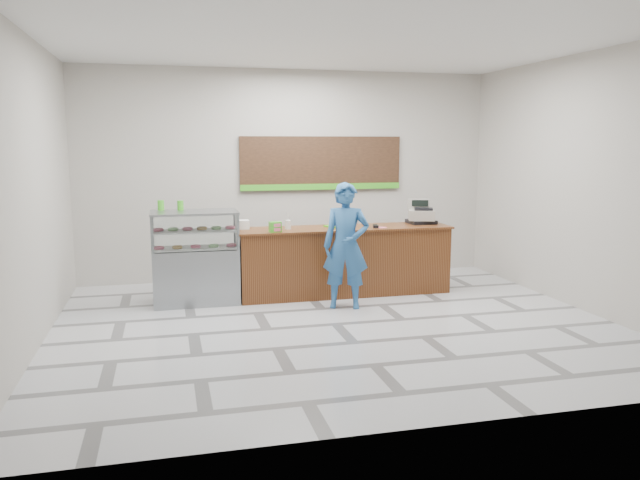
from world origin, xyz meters
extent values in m
plane|color=#BCBCC1|center=(0.00, 0.00, 0.00)|extent=(7.00, 7.00, 0.00)
plane|color=#B4AEA5|center=(0.00, 3.00, 1.75)|extent=(7.00, 0.00, 7.00)
plane|color=silver|center=(0.00, 0.00, 3.50)|extent=(7.00, 7.00, 0.00)
cube|color=brown|center=(0.55, 1.55, 0.50)|extent=(3.20, 0.70, 1.00)
cube|color=brown|center=(0.55, 1.55, 1.01)|extent=(3.26, 0.76, 0.03)
cube|color=gray|center=(-1.67, 1.55, 0.40)|extent=(1.20, 0.70, 0.80)
cube|color=white|center=(-1.67, 1.55, 1.05)|extent=(1.20, 0.70, 0.50)
cube|color=gray|center=(-1.67, 1.55, 1.31)|extent=(1.22, 0.72, 0.03)
cube|color=silver|center=(-1.67, 1.55, 0.82)|extent=(1.14, 0.64, 0.02)
cube|color=silver|center=(-1.67, 1.55, 1.06)|extent=(1.14, 0.64, 0.02)
torus|color=#DE5C7A|center=(-2.17, 1.45, 0.85)|extent=(0.15, 0.15, 0.05)
torus|color=#B4863C|center=(-1.92, 1.45, 0.85)|extent=(0.15, 0.15, 0.05)
torus|color=#DE5C7A|center=(-1.67, 1.45, 0.85)|extent=(0.15, 0.15, 0.05)
torus|color=#91D57F|center=(-1.42, 1.45, 0.85)|extent=(0.15, 0.15, 0.05)
torus|color=#DE5C7A|center=(-1.17, 1.45, 0.85)|extent=(0.15, 0.15, 0.05)
torus|color=#DE5C7A|center=(-2.17, 1.60, 1.09)|extent=(0.15, 0.15, 0.05)
torus|color=#91D57F|center=(-1.97, 1.60, 1.09)|extent=(0.15, 0.15, 0.05)
torus|color=#DE5C7A|center=(-1.77, 1.60, 1.09)|extent=(0.15, 0.15, 0.05)
torus|color=#B4863C|center=(-1.57, 1.60, 1.09)|extent=(0.15, 0.15, 0.05)
torus|color=#91D57F|center=(-1.37, 1.60, 1.09)|extent=(0.15, 0.15, 0.05)
torus|color=#DE5C7A|center=(-1.17, 1.60, 1.09)|extent=(0.15, 0.15, 0.05)
cube|color=black|center=(0.55, 2.96, 1.95)|extent=(2.80, 0.05, 0.90)
cube|color=green|center=(0.55, 2.93, 1.55)|extent=(2.80, 0.02, 0.10)
cube|color=black|center=(1.85, 1.69, 1.06)|extent=(0.40, 0.40, 0.06)
cube|color=gray|center=(1.85, 1.69, 1.17)|extent=(0.51, 0.52, 0.16)
cube|color=black|center=(1.85, 1.61, 1.27)|extent=(0.33, 0.28, 0.04)
cube|color=gray|center=(1.85, 1.80, 1.33)|extent=(0.35, 0.21, 0.16)
cube|color=black|center=(1.85, 1.75, 1.35)|extent=(0.25, 0.10, 0.10)
cube|color=black|center=(1.00, 1.39, 1.05)|extent=(0.11, 0.17, 0.04)
cube|color=#3DC70D|center=(0.48, 1.64, 1.04)|extent=(0.44, 0.37, 0.02)
cube|color=white|center=(0.51, 1.64, 1.05)|extent=(0.31, 0.26, 0.00)
cube|color=white|center=(-0.95, 1.72, 1.10)|extent=(0.16, 0.16, 0.13)
cylinder|color=silver|center=(-0.32, 1.54, 1.10)|extent=(0.09, 0.09, 0.13)
cube|color=green|center=(-0.55, 1.29, 1.10)|extent=(0.18, 0.13, 0.15)
cylinder|color=#DE5C7A|center=(1.09, 1.36, 1.03)|extent=(0.15, 0.15, 0.00)
cylinder|color=green|center=(-2.13, 1.81, 1.40)|extent=(0.09, 0.09, 0.14)
cylinder|color=green|center=(-1.85, 1.77, 1.40)|extent=(0.09, 0.09, 0.14)
imported|color=#275B95|center=(0.36, 0.78, 0.88)|extent=(0.74, 0.60, 1.75)
camera|label=1|loc=(-2.05, -7.42, 2.29)|focal=35.00mm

